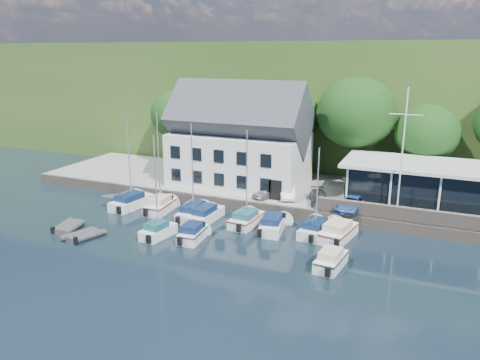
{
  "coord_description": "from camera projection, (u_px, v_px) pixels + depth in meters",
  "views": [
    {
      "loc": [
        12.39,
        -28.4,
        14.96
      ],
      "look_at": [
        -3.7,
        9.0,
        3.66
      ],
      "focal_mm": 35.0,
      "sensor_mm": 36.0,
      "label": 1
    }
  ],
  "objects": [
    {
      "name": "dinghy_0",
      "position": [
        68.0,
        226.0,
        40.29
      ],
      "size": [
        2.5,
        3.45,
        0.73
      ],
      "primitive_type": null,
      "rotation": [
        0.0,
        0.0,
        0.22
      ],
      "color": "#39393E",
      "rests_on": "ground"
    },
    {
      "name": "car_blue",
      "position": [
        352.0,
        203.0,
        42.21
      ],
      "size": [
        2.34,
        4.2,
        1.36
      ],
      "primitive_type": "imported",
      "rotation": [
        0.0,
        0.0,
        -0.21
      ],
      "color": "#305695",
      "rests_on": "quay"
    },
    {
      "name": "boat_r2_2",
      "position": [
        193.0,
        231.0,
        38.11
      ],
      "size": [
        2.18,
        5.04,
        1.43
      ],
      "primitive_type": null,
      "rotation": [
        0.0,
        0.0,
        0.09
      ],
      "color": "silver",
      "rests_on": "ground"
    },
    {
      "name": "boat_r1_5",
      "position": [
        273.0,
        223.0,
        40.07
      ],
      "size": [
        2.78,
        6.35,
        1.45
      ],
      "primitive_type": null,
      "rotation": [
        0.0,
        0.0,
        0.15
      ],
      "color": "silver",
      "rests_on": "ground"
    },
    {
      "name": "boat_r1_2",
      "position": [
        192.0,
        171.0,
        42.21
      ],
      "size": [
        2.27,
        6.8,
        8.9
      ],
      "primitive_type": null,
      "rotation": [
        0.0,
        0.0,
        0.07
      ],
      "color": "silver",
      "rests_on": "ground"
    },
    {
      "name": "boat_r1_6",
      "position": [
        318.0,
        187.0,
        38.31
      ],
      "size": [
        2.56,
        6.31,
        8.29
      ],
      "primitive_type": null,
      "rotation": [
        0.0,
        0.0,
        -0.1
      ],
      "color": "silver",
      "rests_on": "ground"
    },
    {
      "name": "tree_4",
      "position": [
        425.0,
        148.0,
        47.57
      ],
      "size": [
        6.45,
        6.45,
        8.82
      ],
      "primitive_type": null,
      "color": "black",
      "rests_on": "quay"
    },
    {
      "name": "flagpole",
      "position": [
        402.0,
        155.0,
        39.01
      ],
      "size": [
        2.68,
        0.2,
        11.15
      ],
      "primitive_type": null,
      "color": "silver",
      "rests_on": "quay"
    },
    {
      "name": "car_dgrey",
      "position": [
        318.0,
        197.0,
        44.19
      ],
      "size": [
        2.69,
        4.16,
        1.12
      ],
      "primitive_type": "imported",
      "rotation": [
        0.0,
        0.0,
        0.31
      ],
      "color": "#2A2A2E",
      "rests_on": "quay"
    },
    {
      "name": "field_patch",
      "position": [
        424.0,
        44.0,
        88.46
      ],
      "size": [
        50.0,
        30.0,
        0.3
      ],
      "primitive_type": "cube",
      "color": "#596B35",
      "rests_on": "hillside"
    },
    {
      "name": "boat_r2_4",
      "position": [
        331.0,
        258.0,
        33.19
      ],
      "size": [
        2.24,
        4.99,
        1.43
      ],
      "primitive_type": null,
      "rotation": [
        0.0,
        0.0,
        -0.11
      ],
      "color": "silver",
      "rests_on": "ground"
    },
    {
      "name": "tree_1",
      "position": [
        213.0,
        127.0,
        57.45
      ],
      "size": [
        7.17,
        7.17,
        9.8
      ],
      "primitive_type": null,
      "color": "black",
      "rests_on": "quay"
    },
    {
      "name": "gangway",
      "position": [
        126.0,
        201.0,
        48.11
      ],
      "size": [
        1.2,
        6.0,
        1.4
      ],
      "primitive_type": null,
      "color": "silver",
      "rests_on": "ground"
    },
    {
      "name": "seawall",
      "position": [
        424.0,
        217.0,
        38.95
      ],
      "size": [
        18.0,
        0.5,
        1.2
      ],
      "primitive_type": "cube",
      "color": "#685E53",
      "rests_on": "quay"
    },
    {
      "name": "boat_r1_7",
      "position": [
        338.0,
        230.0,
        38.33
      ],
      "size": [
        3.24,
        6.56,
        1.52
      ],
      "primitive_type": null,
      "rotation": [
        0.0,
        0.0,
        -0.17
      ],
      "color": "silver",
      "rests_on": "ground"
    },
    {
      "name": "ground",
      "position": [
        238.0,
        264.0,
        33.86
      ],
      "size": [
        180.0,
        180.0,
        0.0
      ],
      "primitive_type": "plane",
      "color": "black",
      "rests_on": "ground"
    },
    {
      "name": "quay",
      "position": [
        304.0,
        193.0,
        49.22
      ],
      "size": [
        60.0,
        13.0,
        1.0
      ],
      "primitive_type": "cube",
      "color": "#989993",
      "rests_on": "ground"
    },
    {
      "name": "car_silver",
      "position": [
        266.0,
        192.0,
        45.92
      ],
      "size": [
        2.27,
        3.43,
        1.09
      ],
      "primitive_type": "imported",
      "rotation": [
        0.0,
        0.0,
        -0.34
      ],
      "color": "#A3A3A7",
      "rests_on": "quay"
    },
    {
      "name": "boat_r1_4",
      "position": [
        247.0,
        178.0,
        40.35
      ],
      "size": [
        2.47,
        5.82,
        8.59
      ],
      "primitive_type": null,
      "rotation": [
        0.0,
        0.0,
        -0.08
      ],
      "color": "silver",
      "rests_on": "ground"
    },
    {
      "name": "tree_0",
      "position": [
        178.0,
        127.0,
        59.38
      ],
      "size": [
        6.74,
        6.74,
        9.21
      ],
      "primitive_type": null,
      "color": "black",
      "rests_on": "quay"
    },
    {
      "name": "tree_2",
      "position": [
        286.0,
        132.0,
        52.71
      ],
      "size": [
        7.51,
        7.51,
        10.26
      ],
      "primitive_type": null,
      "color": "black",
      "rests_on": "quay"
    },
    {
      "name": "car_white",
      "position": [
        288.0,
        191.0,
        45.91
      ],
      "size": [
        2.51,
        4.17,
        1.3
      ],
      "primitive_type": "imported",
      "rotation": [
        0.0,
        0.0,
        0.31
      ],
      "color": "white",
      "rests_on": "quay"
    },
    {
      "name": "boat_r1_0",
      "position": [
        129.0,
        162.0,
        44.97
      ],
      "size": [
        3.08,
        7.05,
        9.14
      ],
      "primitive_type": null,
      "rotation": [
        0.0,
        0.0,
        -0.15
      ],
      "color": "silver",
      "rests_on": "ground"
    },
    {
      "name": "harbor_building",
      "position": [
        239.0,
        144.0,
        49.7
      ],
      "size": [
        14.4,
        8.2,
        8.7
      ],
      "primitive_type": null,
      "color": "silver",
      "rests_on": "quay"
    },
    {
      "name": "tree_3",
      "position": [
        355.0,
        131.0,
        49.66
      ],
      "size": [
        8.33,
        8.33,
        11.39
      ],
      "primitive_type": null,
      "color": "black",
      "rests_on": "quay"
    },
    {
      "name": "boat_r1_3",
      "position": [
        206.0,
        213.0,
        42.41
      ],
      "size": [
        1.98,
        6.47,
        1.43
      ],
      "primitive_type": null,
      "rotation": [
        0.0,
        0.0,
        -0.03
      ],
      "color": "silver",
      "rests_on": "ground"
    },
    {
      "name": "boat_r2_1",
      "position": [
        156.0,
        188.0,
        37.73
      ],
      "size": [
        2.33,
        4.91,
        8.45
      ],
      "primitive_type": null,
      "rotation": [
        0.0,
        0.0,
        -0.14
      ],
      "color": "silver",
      "rests_on": "ground"
    },
    {
      "name": "dinghy_1",
      "position": [
        83.0,
        234.0,
        38.43
      ],
      "size": [
        2.76,
        3.53,
        0.72
      ],
      "primitive_type": null,
      "rotation": [
        0.0,
        0.0,
        -0.33
      ],
      "color": "#39393E",
      "rests_on": "ground"
    },
    {
      "name": "quay_face",
      "position": [
        285.0,
        212.0,
        43.46
      ],
      "size": [
        60.0,
        0.3,
        1.0
      ],
      "primitive_type": "cube",
      "color": "#685E53",
      "rests_on": "ground"
    },
    {
      "name": "hillside",
      "position": [
        371.0,
        89.0,
        86.6
      ],
      "size": [
        160.0,
        75.0,
        16.0
      ],
      "primitive_type": "cube",
      "color": "#2C4A1B",
      "rests_on": "ground"
    },
    {
      "name": "boat_r1_1",
      "position": [
        159.0,
        164.0,
        43.8
      ],
      "size": [
        2.5,
        6.1,
        9.39
      ],
      "primitive_type": null,
      "rotation": [
        0.0,
        0.0,
        0.09
      ],
      "color": "silver",
      "rests_on": "ground"
    },
    {
      "name": "club_pavilion",
      "position": [
        416.0,
        185.0,
        43.02
      ],
      "size": [
        13.2,
        7.2,
        4.1
      ],
      "primitive_type": null,
      "color": "black",
      "rests_on": "quay"
    }
  ]
}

